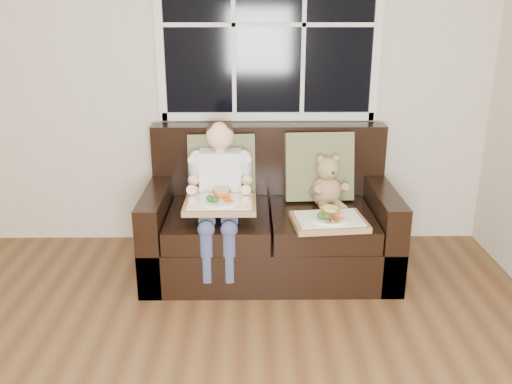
{
  "coord_description": "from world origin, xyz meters",
  "views": [
    {
      "loc": [
        0.45,
        -1.54,
        1.78
      ],
      "look_at": [
        0.48,
        1.85,
        0.61
      ],
      "focal_mm": 38.0,
      "sensor_mm": 36.0,
      "label": 1
    }
  ],
  "objects_px": {
    "tray_left": "(220,203)",
    "tray_right": "(329,220)",
    "loveseat": "(269,224)",
    "teddy_bear": "(327,185)",
    "child": "(220,183)"
  },
  "relations": [
    {
      "from": "loveseat",
      "to": "child",
      "type": "relative_size",
      "value": 1.83
    },
    {
      "from": "loveseat",
      "to": "tray_left",
      "type": "distance_m",
      "value": 0.51
    },
    {
      "from": "teddy_bear",
      "to": "tray_right",
      "type": "height_order",
      "value": "teddy_bear"
    },
    {
      "from": "tray_right",
      "to": "loveseat",
      "type": "bearing_deg",
      "value": 130.52
    },
    {
      "from": "tray_left",
      "to": "teddy_bear",
      "type": "bearing_deg",
      "value": 21.71
    },
    {
      "from": "teddy_bear",
      "to": "tray_right",
      "type": "relative_size",
      "value": 0.77
    },
    {
      "from": "child",
      "to": "tray_left",
      "type": "bearing_deg",
      "value": -87.42
    },
    {
      "from": "loveseat",
      "to": "tray_right",
      "type": "relative_size",
      "value": 3.44
    },
    {
      "from": "loveseat",
      "to": "tray_left",
      "type": "relative_size",
      "value": 3.68
    },
    {
      "from": "loveseat",
      "to": "teddy_bear",
      "type": "xyz_separation_m",
      "value": [
        0.4,
        0.0,
        0.29
      ]
    },
    {
      "from": "loveseat",
      "to": "tray_right",
      "type": "height_order",
      "value": "loveseat"
    },
    {
      "from": "loveseat",
      "to": "child",
      "type": "bearing_deg",
      "value": -159.94
    },
    {
      "from": "child",
      "to": "tray_right",
      "type": "xyz_separation_m",
      "value": [
        0.7,
        -0.23,
        -0.18
      ]
    },
    {
      "from": "tray_left",
      "to": "tray_right",
      "type": "xyz_separation_m",
      "value": [
        0.7,
        -0.06,
        -0.1
      ]
    },
    {
      "from": "loveseat",
      "to": "tray_left",
      "type": "height_order",
      "value": "loveseat"
    }
  ]
}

